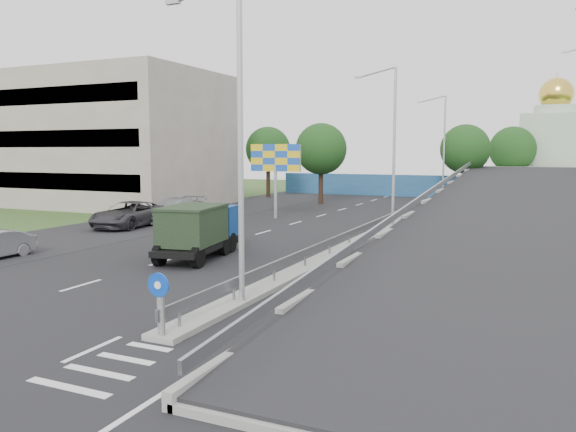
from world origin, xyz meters
The scene contains 21 objects.
ground centered at (0.00, 0.00, 0.00)m, with size 160.00×160.00×0.00m, color #2D4C1E.
road_surface centered at (-3.00, 20.00, 0.00)m, with size 26.00×90.00×0.04m, color black.
parking_strip centered at (-16.00, 20.00, 0.00)m, with size 8.00×90.00×0.05m, color black.
median centered at (0.00, 24.00, 0.10)m, with size 1.00×44.00×0.20m, color gray.
overpass_ramp centered at (7.50, 24.00, 1.75)m, with size 10.00×50.00×3.50m.
median_guardrail centered at (0.00, 24.00, 0.75)m, with size 0.09×44.00×0.71m.
sign_bollard centered at (0.00, 2.17, 1.03)m, with size 0.64×0.23×1.67m.
lamp_post_near centered at (0.11, 6.00, 5.81)m, with size 2.74×0.18×10.08m.
lamp_post_mid centered at (0.11, 26.00, 5.81)m, with size 2.74×0.18×10.08m.
lamp_post_far centered at (0.11, 46.00, 5.81)m, with size 2.74×0.18×10.08m.
beige_building centered at (-30.00, 32.00, 6.00)m, with size 24.00×14.00×12.00m, color gray.
blue_wall centered at (-4.00, 52.00, 1.20)m, with size 30.00×0.50×2.40m, color #205278.
church centered at (10.00, 60.00, 5.31)m, with size 7.00×7.00×13.80m.
billboard centered at (-9.00, 28.00, 4.19)m, with size 4.00×0.24×5.50m.
tree_left_mid centered at (-10.00, 40.00, 5.18)m, with size 4.80×4.80×7.60m.
tree_median_far centered at (2.00, 48.00, 5.18)m, with size 4.80×4.80×7.60m.
tree_left_far centered at (-18.00, 45.00, 5.18)m, with size 4.80×4.80×7.60m.
tree_ramp_far centered at (6.00, 55.00, 5.18)m, with size 4.80×4.80×7.60m.
dump_truck centered at (-5.55, 12.50, 1.39)m, with size 2.98×5.98×2.52m.
parked_car_c centered at (-15.75, 19.72, 0.84)m, with size 2.79×6.04×1.68m, color #313035.
parked_car_d centered at (-14.74, 23.27, 0.84)m, with size 2.36×5.80×1.68m, color #919599.
Camera 1 is at (8.86, -9.40, 4.97)m, focal length 35.00 mm.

